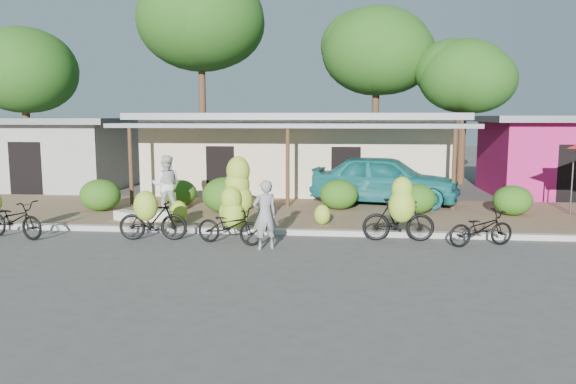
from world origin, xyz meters
name	(u,v)px	position (x,y,z in m)	size (l,w,h in m)	color
ground	(262,251)	(0.00, 0.00, 0.00)	(100.00, 100.00, 0.00)	#4B4946
sidewalk	(284,213)	(0.00, 5.00, 0.06)	(60.00, 6.00, 0.12)	olive
curb	(273,231)	(0.00, 2.00, 0.07)	(60.00, 0.25, 0.15)	#A8A399
shop_main	(299,152)	(0.00, 10.93, 1.72)	(13.00, 8.50, 3.35)	beige
shop_pink	(553,154)	(10.50, 10.99, 1.67)	(6.00, 6.00, 3.25)	#B11B7A
shop_grey	(56,152)	(-11.00, 10.99, 1.62)	(7.00, 6.00, 3.15)	#9F9F9A
tree_back_left	(21,68)	(-13.69, 13.11, 5.53)	(5.23, 5.11, 7.47)	#533721
tree_far_center	(198,18)	(-5.69, 16.11, 8.24)	(6.56, 6.55, 10.76)	#533721
tree_center_right	(373,49)	(3.31, 16.61, 6.62)	(5.68, 5.60, 8.75)	#533721
tree_near_right	(460,74)	(7.31, 14.61, 5.20)	(4.48, 4.30, 6.87)	#533721
hedge_0	(100,195)	(-6.07, 4.56, 0.64)	(1.35, 1.21, 1.05)	#225714
hedge_1	(180,193)	(-3.76, 5.85, 0.58)	(1.17, 1.06, 0.92)	#225714
hedge_2	(225,195)	(-1.87, 4.56, 0.70)	(1.49, 1.34, 1.16)	#225714
hedge_3	(339,194)	(1.78, 5.67, 0.62)	(1.29, 1.16, 1.01)	#225714
hedge_4	(417,199)	(4.27, 5.10, 0.60)	(1.22, 1.10, 0.95)	#225714
hedge_5	(513,200)	(7.25, 5.07, 0.59)	(1.22, 1.09, 0.95)	#225714
bike_far_left	(12,218)	(-6.79, 0.72, 0.57)	(2.05, 1.45, 1.41)	black
bike_left	(152,217)	(-3.01, 0.82, 0.63)	(1.82, 1.24, 1.40)	black
bike_center	(234,208)	(-0.87, 0.98, 0.88)	(1.88, 1.34, 2.20)	black
bike_right	(399,214)	(3.37, 1.31, 0.74)	(1.87, 1.22, 1.76)	black
bike_far_right	(481,228)	(5.37, 1.10, 0.46)	(1.84, 1.14, 0.91)	black
loose_banana_a	(179,211)	(-2.92, 2.92, 0.44)	(0.51, 0.43, 0.63)	#B2C731
loose_banana_b	(228,212)	(-1.42, 2.86, 0.45)	(0.53, 0.45, 0.67)	#B2C731
loose_banana_c	(322,215)	(1.33, 2.91, 0.41)	(0.47, 0.40, 0.59)	#B2C731
sack_near	(158,216)	(-3.59, 3.04, 0.27)	(0.85, 0.40, 0.30)	beige
sack_far	(126,216)	(-4.56, 2.97, 0.26)	(0.75, 0.38, 0.28)	beige
vendor	(265,215)	(0.04, 0.25, 0.85)	(0.62, 0.41, 1.70)	gray
bystander	(166,185)	(-3.70, 4.20, 1.06)	(0.91, 0.71, 1.88)	silver
teal_van	(385,179)	(3.39, 7.00, 1.00)	(2.09, 5.19, 1.77)	#186D6D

